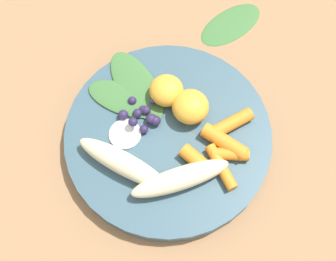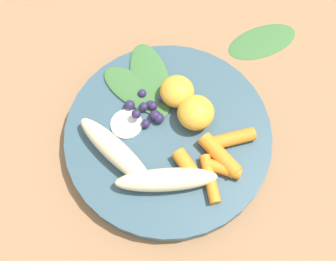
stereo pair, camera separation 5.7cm
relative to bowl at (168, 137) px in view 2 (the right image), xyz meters
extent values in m
plane|color=#99704C|center=(0.00, 0.00, -0.01)|extent=(2.40, 2.40, 0.00)
cylinder|color=#385666|center=(0.00, 0.00, 0.00)|extent=(0.28, 0.28, 0.02)
ellipsoid|color=beige|center=(-0.04, 0.06, 0.03)|extent=(0.12, 0.10, 0.03)
ellipsoid|color=beige|center=(0.04, 0.06, 0.03)|extent=(0.13, 0.04, 0.03)
ellipsoid|color=#F4A833|center=(0.02, -0.05, 0.03)|extent=(0.05, 0.05, 0.03)
ellipsoid|color=#F4A833|center=(-0.02, -0.04, 0.03)|extent=(0.05, 0.05, 0.04)
cylinder|color=orange|center=(-0.05, 0.02, 0.02)|extent=(0.05, 0.03, 0.02)
cylinder|color=orange|center=(-0.08, 0.02, 0.02)|extent=(0.06, 0.05, 0.01)
cylinder|color=orange|center=(-0.09, 0.00, 0.02)|extent=(0.05, 0.03, 0.02)
cylinder|color=orange|center=(-0.07, -0.01, 0.02)|extent=(0.07, 0.03, 0.02)
cylinder|color=orange|center=(-0.07, -0.04, 0.02)|extent=(0.05, 0.06, 0.02)
sphere|color=#2D234C|center=(0.06, 0.00, 0.02)|extent=(0.01, 0.01, 0.01)
sphere|color=#2D234C|center=(0.04, -0.02, 0.02)|extent=(0.01, 0.01, 0.01)
sphere|color=#2D234C|center=(0.04, -0.02, 0.02)|extent=(0.01, 0.01, 0.01)
sphere|color=#2D234C|center=(0.02, -0.01, 0.02)|extent=(0.01, 0.01, 0.01)
sphere|color=#2D234C|center=(0.05, 0.01, 0.03)|extent=(0.01, 0.01, 0.01)
sphere|color=#2D234C|center=(0.05, -0.01, 0.02)|extent=(0.01, 0.01, 0.01)
sphere|color=#2D234C|center=(0.03, -0.01, 0.02)|extent=(0.01, 0.01, 0.01)
sphere|color=#2D234C|center=(0.03, 0.01, 0.02)|extent=(0.01, 0.01, 0.01)
sphere|color=#2D234C|center=(0.06, -0.02, 0.02)|extent=(0.01, 0.01, 0.01)
sphere|color=#2D234C|center=(0.03, -0.03, 0.02)|extent=(0.01, 0.01, 0.01)
cylinder|color=white|center=(0.05, 0.02, 0.01)|extent=(0.04, 0.04, 0.00)
ellipsoid|color=#3D7038|center=(0.07, -0.05, 0.01)|extent=(0.13, 0.12, 0.00)
ellipsoid|color=#3D7038|center=(0.08, -0.02, 0.01)|extent=(0.10, 0.05, 0.00)
ellipsoid|color=#3D7038|center=(-0.02, -0.21, -0.01)|extent=(0.10, 0.12, 0.01)
camera|label=1|loc=(-0.08, 0.20, 0.55)|focal=46.78mm
camera|label=2|loc=(-0.13, 0.18, 0.55)|focal=46.78mm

